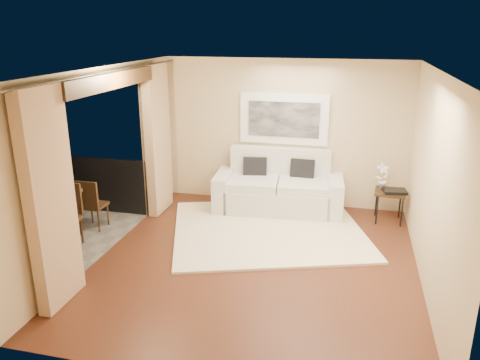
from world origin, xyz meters
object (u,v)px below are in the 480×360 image
(side_table, at_px, (390,194))
(balcony_chair_near, at_px, (67,211))
(bistro_table, at_px, (50,197))
(balcony_chair_far, at_px, (91,202))
(ice_bucket, at_px, (48,183))
(sofa, at_px, (279,189))
(orchid, at_px, (383,176))

(side_table, height_order, balcony_chair_near, balcony_chair_near)
(side_table, xyz_separation_m, bistro_table, (-5.16, -2.07, 0.24))
(side_table, height_order, balcony_chair_far, balcony_chair_far)
(balcony_chair_near, bearing_deg, side_table, 13.92)
(side_table, distance_m, ice_bucket, 5.62)
(bistro_table, bearing_deg, ice_bucket, 129.86)
(sofa, xyz_separation_m, orchid, (1.81, 0.02, 0.39))
(sofa, xyz_separation_m, side_table, (1.95, -0.10, 0.10))
(bistro_table, distance_m, ice_bucket, 0.24)
(sofa, bearing_deg, side_table, -7.71)
(orchid, bearing_deg, balcony_chair_far, -160.34)
(balcony_chair_far, bearing_deg, ice_bucket, 40.46)
(balcony_chair_far, distance_m, balcony_chair_near, 0.60)
(sofa, distance_m, ice_bucket, 3.93)
(bistro_table, relative_size, ice_bucket, 4.07)
(orchid, height_order, ice_bucket, ice_bucket)
(ice_bucket, bearing_deg, balcony_chair_far, 40.26)
(sofa, xyz_separation_m, bistro_table, (-3.21, -2.17, 0.34))
(ice_bucket, bearing_deg, balcony_chair_near, -26.02)
(orchid, relative_size, bistro_table, 0.55)
(sofa, bearing_deg, balcony_chair_far, -154.68)
(side_table, bearing_deg, balcony_chair_near, -156.11)
(orchid, distance_m, ice_bucket, 5.52)
(sofa, bearing_deg, balcony_chair_near, -146.90)
(orchid, height_order, balcony_chair_far, orchid)
(sofa, distance_m, side_table, 1.95)
(side_table, relative_size, orchid, 1.22)
(balcony_chair_near, distance_m, ice_bucket, 0.58)
(side_table, bearing_deg, sofa, 177.00)
(bistro_table, bearing_deg, sofa, 34.02)
(sofa, xyz_separation_m, ice_bucket, (-3.32, -2.04, 0.53))
(side_table, distance_m, bistro_table, 5.56)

